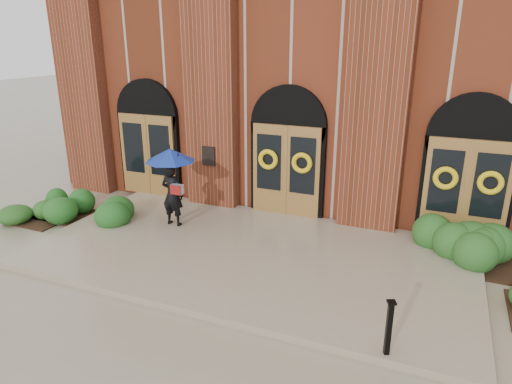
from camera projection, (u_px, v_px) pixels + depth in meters
The scene contains 8 objects.
ground at pixel (246, 259), 10.52m from camera, with size 90.00×90.00×0.00m, color gray.
landing at pixel (249, 254), 10.62m from camera, with size 10.00×5.30×0.15m, color gray.
church_building at pixel (340, 75), 17.06m from camera, with size 16.20×12.53×7.00m.
man_with_umbrella at pixel (171, 172), 11.63m from camera, with size 1.31×1.31×2.06m.
metal_post at pixel (389, 327), 7.01m from camera, with size 0.17×0.17×0.95m.
hedge_wall_left at pixel (83, 207), 12.73m from camera, with size 2.68×1.07×0.69m, color #1D511B.
hedge_wall_right at pixel (494, 250), 10.03m from camera, with size 3.28×1.31×0.84m, color #23511C.
hedge_front_left at pixel (40, 212), 12.73m from camera, with size 1.31×1.13×0.46m, color #234E1A.
Camera 1 is at (3.83, -8.64, 4.88)m, focal length 32.00 mm.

